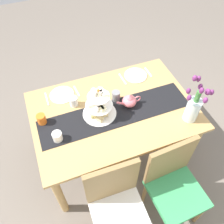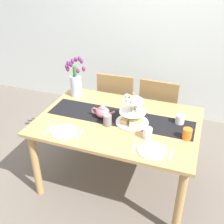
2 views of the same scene
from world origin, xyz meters
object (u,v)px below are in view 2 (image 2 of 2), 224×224
(dining_table, at_px, (118,129))
(knife_left, at_px, (79,135))
(chair_left, at_px, (118,103))
(cream_jug, at_px, (180,119))
(mug_white_text, at_px, (148,133))
(tulip_vase, at_px, (76,82))
(tiered_cake_stand, at_px, (133,114))
(teapot, at_px, (102,112))
(fork_left, at_px, (49,129))
(dinner_plate_right, at_px, (152,151))
(chair_right, at_px, (159,110))
(mug_orange, at_px, (187,134))
(fork_right, at_px, (134,147))
(knife_right, at_px, (171,155))
(mug_grey, at_px, (107,120))
(dinner_plate_left, at_px, (64,132))

(dining_table, bearing_deg, knife_left, -123.94)
(chair_left, bearing_deg, cream_jug, -36.86)
(cream_jug, xyz_separation_m, mug_white_text, (-0.22, -0.32, 0.01))
(tulip_vase, xyz_separation_m, knife_left, (0.36, -0.67, -0.16))
(knife_left, bearing_deg, dining_table, 56.06)
(tiered_cake_stand, relative_size, knife_left, 1.79)
(teapot, bearing_deg, fork_left, -136.85)
(tiered_cake_stand, xyz_separation_m, teapot, (-0.29, 0.00, -0.04))
(dinner_plate_right, bearing_deg, chair_right, 97.46)
(cream_jug, relative_size, fork_left, 0.57)
(mug_orange, bearing_deg, tiered_cake_stand, 170.52)
(fork_right, bearing_deg, teapot, 139.71)
(tulip_vase, height_order, knife_left, tulip_vase)
(knife_left, bearing_deg, tiered_cake_stand, 43.03)
(knife_left, height_order, fork_right, same)
(dining_table, xyz_separation_m, knife_left, (-0.23, -0.34, 0.11))
(dining_table, xyz_separation_m, cream_jug, (0.54, 0.14, 0.15))
(mug_white_text, bearing_deg, knife_right, -35.78)
(knife_right, bearing_deg, mug_grey, 158.70)
(teapot, xyz_separation_m, knife_left, (-0.08, -0.34, -0.06))
(cream_jug, bearing_deg, knife_left, -148.18)
(chair_left, relative_size, chair_right, 1.00)
(chair_left, height_order, dinner_plate_left, chair_left)
(fork_right, xyz_separation_m, mug_orange, (0.38, 0.26, 0.04))
(mug_grey, height_order, mug_orange, mug_grey)
(chair_left, height_order, knife_right, chair_left)
(chair_right, xyz_separation_m, dinner_plate_left, (-0.63, -1.07, 0.24))
(chair_right, bearing_deg, mug_orange, -65.34)
(teapot, height_order, knife_right, teapot)
(chair_left, relative_size, cream_jug, 10.71)
(dining_table, relative_size, fork_left, 9.82)
(chair_right, distance_m, tiered_cake_stand, 0.81)
(mug_orange, bearing_deg, teapot, 173.92)
(cream_jug, height_order, dinner_plate_right, cream_jug)
(teapot, xyz_separation_m, cream_jug, (0.70, 0.14, -0.02))
(cream_jug, bearing_deg, dinner_plate_left, -152.41)
(dining_table, bearing_deg, fork_left, -146.60)
(mug_orange, bearing_deg, knife_right, -108.75)
(tiered_cake_stand, height_order, tulip_vase, tulip_vase)
(tulip_vase, bearing_deg, cream_jug, -9.70)
(fork_left, relative_size, fork_right, 1.00)
(dining_table, height_order, mug_orange, mug_orange)
(chair_left, xyz_separation_m, mug_white_text, (0.57, -0.91, 0.28))
(tiered_cake_stand, bearing_deg, knife_right, -40.22)
(dining_table, xyz_separation_m, knife_right, (0.54, -0.34, 0.11))
(fork_right, bearing_deg, chair_left, 115.10)
(fork_left, height_order, dinner_plate_right, dinner_plate_right)
(tulip_vase, bearing_deg, knife_left, -62.05)
(chair_right, xyz_separation_m, knife_left, (-0.49, -1.07, 0.24))
(chair_right, height_order, mug_white_text, chair_right)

